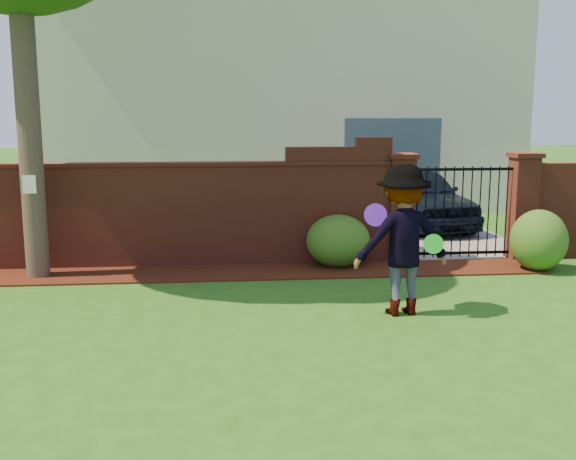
{
  "coord_description": "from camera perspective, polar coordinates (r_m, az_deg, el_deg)",
  "views": [
    {
      "loc": [
        -0.67,
        -7.51,
        2.65
      ],
      "look_at": [
        0.19,
        1.4,
        1.05
      ],
      "focal_mm": 42.73,
      "sensor_mm": 36.0,
      "label": 1
    }
  ],
  "objects": [
    {
      "name": "ground",
      "position": [
        7.99,
        -0.4,
        -9.27
      ],
      "size": [
        80.0,
        80.0,
        0.01
      ],
      "primitive_type": "cube",
      "color": "#255615",
      "rests_on": "ground"
    },
    {
      "name": "mulch_bed",
      "position": [
        11.16,
        -6.81,
        -3.59
      ],
      "size": [
        11.1,
        1.08,
        0.03
      ],
      "primitive_type": "cube",
      "color": "#341209",
      "rests_on": "ground"
    },
    {
      "name": "brick_wall",
      "position": [
        11.71,
        -12.03,
        1.45
      ],
      "size": [
        8.7,
        0.31,
        2.16
      ],
      "color": "maroon",
      "rests_on": "ground"
    },
    {
      "name": "pillar_left",
      "position": [
        12.03,
        9.34,
        1.91
      ],
      "size": [
        0.5,
        0.5,
        1.88
      ],
      "color": "maroon",
      "rests_on": "ground"
    },
    {
      "name": "pillar_right",
      "position": [
        12.77,
        18.93,
        1.96
      ],
      "size": [
        0.5,
        0.5,
        1.88
      ],
      "color": "maroon",
      "rests_on": "ground"
    },
    {
      "name": "iron_gate",
      "position": [
        12.37,
        14.26,
        1.47
      ],
      "size": [
        1.78,
        0.03,
        1.6
      ],
      "color": "black",
      "rests_on": "ground"
    },
    {
      "name": "driveway",
      "position": [
        16.27,
        9.41,
        0.65
      ],
      "size": [
        3.2,
        8.0,
        0.01
      ],
      "primitive_type": "cube",
      "color": "gray",
      "rests_on": "ground"
    },
    {
      "name": "house",
      "position": [
        19.58,
        -0.62,
        11.64
      ],
      "size": [
        12.4,
        6.4,
        6.3
      ],
      "color": "beige",
      "rests_on": "ground"
    },
    {
      "name": "car",
      "position": [
        15.55,
        10.98,
        2.66
      ],
      "size": [
        2.19,
        4.17,
        1.35
      ],
      "primitive_type": "imported",
      "rotation": [
        0.0,
        0.0,
        0.16
      ],
      "color": "black",
      "rests_on": "ground"
    },
    {
      "name": "paper_notice",
      "position": [
        11.17,
        -20.73,
        3.57
      ],
      "size": [
        0.2,
        0.01,
        0.28
      ],
      "primitive_type": "cube",
      "color": "white",
      "rests_on": "tree"
    },
    {
      "name": "shrub_left",
      "position": [
        11.55,
        4.2,
        -0.9
      ],
      "size": [
        1.08,
        1.08,
        0.89
      ],
      "primitive_type": "ellipsoid",
      "color": "#225419",
      "rests_on": "ground"
    },
    {
      "name": "shrub_middle",
      "position": [
        11.96,
        20.14,
        -0.81
      ],
      "size": [
        0.92,
        0.92,
        1.01
      ],
      "primitive_type": "ellipsoid",
      "color": "#225419",
      "rests_on": "ground"
    },
    {
      "name": "man",
      "position": [
        8.88,
        9.56,
        -0.88
      ],
      "size": [
        1.32,
        0.84,
        1.95
      ],
      "primitive_type": "imported",
      "rotation": [
        0.0,
        0.0,
        3.24
      ],
      "color": "gray",
      "rests_on": "ground"
    },
    {
      "name": "frisbee_purple",
      "position": [
        8.69,
        7.3,
        1.25
      ],
      "size": [
        0.3,
        0.11,
        0.29
      ],
      "primitive_type": "cylinder",
      "rotation": [
        1.36,
        0.0,
        -0.07
      ],
      "color": "#601FC5",
      "rests_on": "man"
    },
    {
      "name": "frisbee_green",
      "position": [
        8.71,
        12.01,
        -1.14
      ],
      "size": [
        0.25,
        0.14,
        0.25
      ],
      "primitive_type": "cylinder",
      "rotation": [
        1.43,
        0.0,
        -0.33
      ],
      "color": "green",
      "rests_on": "man"
    }
  ]
}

